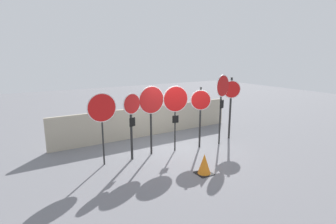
{
  "coord_description": "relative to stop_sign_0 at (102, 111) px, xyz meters",
  "views": [
    {
      "loc": [
        -4.96,
        -7.7,
        3.46
      ],
      "look_at": [
        -0.35,
        0.0,
        1.49
      ],
      "focal_mm": 28.0,
      "sensor_mm": 36.0,
      "label": 1
    }
  ],
  "objects": [
    {
      "name": "ground_plane",
      "position": [
        2.67,
        -0.07,
        -1.77
      ],
      "size": [
        40.0,
        40.0,
        0.0
      ],
      "primitive_type": "plane",
      "color": "slate"
    },
    {
      "name": "fence_back",
      "position": [
        2.67,
        2.11,
        -1.13
      ],
      "size": [
        8.28,
        0.12,
        1.28
      ],
      "color": "#A89E89",
      "rests_on": "ground"
    },
    {
      "name": "stop_sign_0",
      "position": [
        0.0,
        0.0,
        0.0
      ],
      "size": [
        0.92,
        0.11,
        2.34
      ],
      "rotation": [
        0.0,
        0.0,
        -0.01
      ],
      "color": "black",
      "rests_on": "ground"
    },
    {
      "name": "stop_sign_1",
      "position": [
        0.96,
        -0.05,
        -0.19
      ],
      "size": [
        0.67,
        0.22,
        2.26
      ],
      "rotation": [
        0.0,
        0.0,
        0.27
      ],
      "color": "black",
      "rests_on": "ground"
    },
    {
      "name": "stop_sign_2",
      "position": [
        1.72,
        0.03,
        0.02
      ],
      "size": [
        0.96,
        0.12,
        2.44
      ],
      "rotation": [
        0.0,
        0.0,
        -0.0
      ],
      "color": "black",
      "rests_on": "ground"
    },
    {
      "name": "stop_sign_3",
      "position": [
        2.61,
        -0.12,
        0.04
      ],
      "size": [
        0.92,
        0.23,
        2.41
      ],
      "rotation": [
        0.0,
        0.0,
        -0.21
      ],
      "color": "black",
      "rests_on": "ground"
    },
    {
      "name": "stop_sign_4",
      "position": [
        3.6,
        -0.28,
        -0.15
      ],
      "size": [
        0.63,
        0.45,
        2.31
      ],
      "rotation": [
        0.0,
        0.0,
        -0.6
      ],
      "color": "black",
      "rests_on": "ground"
    },
    {
      "name": "stop_sign_5",
      "position": [
        4.53,
        -0.39,
        0.28
      ],
      "size": [
        0.81,
        0.26,
        2.73
      ],
      "rotation": [
        0.0,
        0.0,
        0.27
      ],
      "color": "black",
      "rests_on": "ground"
    },
    {
      "name": "stop_sign_6",
      "position": [
        5.35,
        -0.03,
        -0.03
      ],
      "size": [
        0.66,
        0.36,
        2.58
      ],
      "rotation": [
        0.0,
        0.0,
        -0.48
      ],
      "color": "black",
      "rests_on": "ground"
    },
    {
      "name": "traffic_cone_0",
      "position": [
        2.34,
        -2.14,
        -1.47
      ],
      "size": [
        0.46,
        0.46,
        0.62
      ],
      "color": "black",
      "rests_on": "ground"
    }
  ]
}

